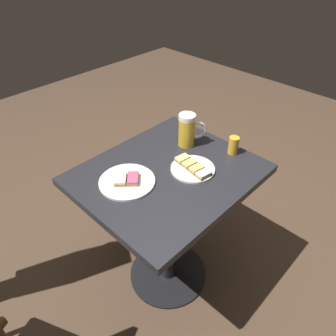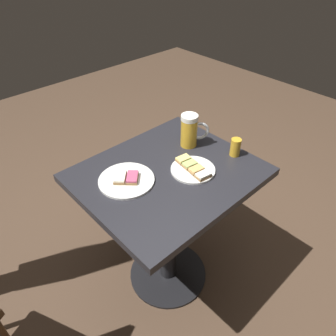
{
  "view_description": "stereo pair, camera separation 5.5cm",
  "coord_description": "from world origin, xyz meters",
  "px_view_note": "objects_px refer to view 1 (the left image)",
  "views": [
    {
      "loc": [
        -0.76,
        0.78,
        1.64
      ],
      "look_at": [
        0.0,
        0.0,
        0.79
      ],
      "focal_mm": 33.91,
      "sensor_mm": 36.0,
      "label": 1
    },
    {
      "loc": [
        -0.8,
        0.74,
        1.64
      ],
      "look_at": [
        0.0,
        0.0,
        0.79
      ],
      "focal_mm": 33.91,
      "sensor_mm": 36.0,
      "label": 2
    }
  ],
  "objects_px": {
    "plate_near": "(193,168)",
    "plate_far": "(127,181)",
    "beer_glass_small": "(233,145)",
    "beer_mug": "(188,130)"
  },
  "relations": [
    {
      "from": "plate_near",
      "to": "beer_mug",
      "type": "distance_m",
      "value": 0.22
    },
    {
      "from": "beer_glass_small",
      "to": "plate_far",
      "type": "bearing_deg",
      "value": 68.42
    },
    {
      "from": "plate_far",
      "to": "plate_near",
      "type": "bearing_deg",
      "value": -118.93
    },
    {
      "from": "plate_far",
      "to": "beer_glass_small",
      "type": "height_order",
      "value": "beer_glass_small"
    },
    {
      "from": "plate_near",
      "to": "beer_mug",
      "type": "bearing_deg",
      "value": -41.74
    },
    {
      "from": "plate_near",
      "to": "plate_far",
      "type": "xyz_separation_m",
      "value": [
        0.14,
        0.26,
        -0.0
      ]
    },
    {
      "from": "plate_far",
      "to": "beer_glass_small",
      "type": "relative_size",
      "value": 2.77
    },
    {
      "from": "beer_glass_small",
      "to": "beer_mug",
      "type": "bearing_deg",
      "value": 24.93
    },
    {
      "from": "plate_near",
      "to": "beer_glass_small",
      "type": "relative_size",
      "value": 2.29
    },
    {
      "from": "plate_near",
      "to": "beer_glass_small",
      "type": "xyz_separation_m",
      "value": [
        -0.05,
        -0.23,
        0.03
      ]
    }
  ]
}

